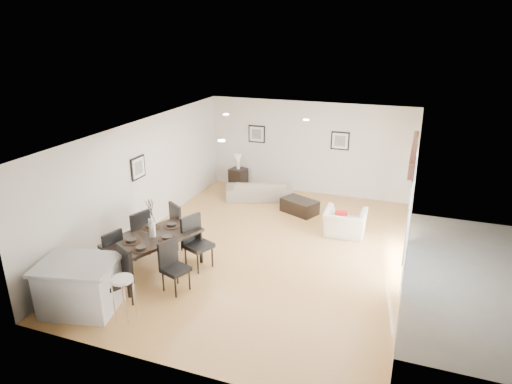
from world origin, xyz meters
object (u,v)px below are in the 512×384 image
(armchair, at_px, (345,223))
(bar_stool, at_px, (123,284))
(sofa, at_px, (259,190))
(kitchen_island, at_px, (80,286))
(dining_chair_foot, at_px, (180,223))
(dining_table, at_px, (153,240))
(dining_chair_wnear, at_px, (110,252))
(dining_chair_enear, at_px, (172,263))
(dining_chair_wfar, at_px, (138,231))
(dining_chair_efar, at_px, (195,239))
(coffee_table, at_px, (300,206))
(dining_chair_head, at_px, (120,273))
(side_table, at_px, (238,178))

(armchair, relative_size, bar_stool, 1.20)
(sofa, relative_size, bar_stool, 2.36)
(kitchen_island, bearing_deg, bar_stool, -12.80)
(armchair, xyz_separation_m, dining_chair_foot, (-3.35, -1.86, 0.27))
(dining_table, relative_size, dining_chair_wnear, 2.07)
(dining_chair_enear, bearing_deg, dining_chair_wfar, 75.97)
(dining_chair_enear, bearing_deg, dining_chair_efar, 19.88)
(armchair, xyz_separation_m, dining_chair_wfar, (-3.97, -2.60, 0.28))
(coffee_table, distance_m, kitchen_island, 6.10)
(dining_table, xyz_separation_m, dining_chair_head, (0.04, -1.17, -0.10))
(sofa, bearing_deg, coffee_table, 133.58)
(side_table, xyz_separation_m, kitchen_island, (-0.14, -6.92, 0.16))
(kitchen_island, bearing_deg, armchair, 37.64)
(dining_chair_wfar, bearing_deg, side_table, -165.57)
(dining_table, distance_m, kitchen_island, 1.67)
(sofa, distance_m, dining_chair_wfar, 4.38)
(dining_chair_wnear, bearing_deg, dining_chair_foot, 174.79)
(dining_chair_wnear, bearing_deg, sofa, -178.61)
(bar_stool, bearing_deg, dining_chair_efar, 82.70)
(dining_chair_efar, bearing_deg, side_table, 35.00)
(dining_chair_wnear, relative_size, dining_chair_efar, 0.92)
(dining_table, bearing_deg, kitchen_island, -85.95)
(armchair, relative_size, dining_chair_head, 0.89)
(dining_chair_wfar, xyz_separation_m, side_table, (0.30, 4.91, -0.29))
(dining_chair_foot, xyz_separation_m, side_table, (-0.31, 4.18, -0.29))
(dining_chair_wfar, xyz_separation_m, kitchen_island, (0.16, -2.01, -0.13))
(dining_chair_efar, relative_size, dining_chair_head, 1.01)
(dining_chair_efar, bearing_deg, armchair, -23.14)
(dining_chair_wfar, bearing_deg, dining_chair_foot, 158.07)
(armchair, bearing_deg, bar_stool, 56.11)
(dining_table, height_order, side_table, dining_table)
(dining_chair_wnear, height_order, dining_chair_foot, dining_chair_foot)
(dining_chair_wnear, height_order, kitchen_island, dining_chair_wnear)
(sofa, xyz_separation_m, armchair, (2.72, -1.59, 0.04))
(dining_table, height_order, bar_stool, bar_stool)
(side_table, xyz_separation_m, bar_stool, (0.76, -6.92, 0.39))
(dining_chair_enear, distance_m, kitchen_island, 1.63)
(sofa, distance_m, armchair, 3.15)
(armchair, xyz_separation_m, dining_table, (-3.30, -3.04, 0.39))
(armchair, distance_m, dining_table, 4.51)
(dining_chair_enear, height_order, dining_chair_efar, dining_chair_efar)
(bar_stool, bearing_deg, dining_chair_enear, 76.40)
(dining_chair_enear, distance_m, coffee_table, 4.64)
(sofa, height_order, dining_chair_enear, dining_chair_enear)
(dining_table, relative_size, dining_chair_wfar, 1.97)
(dining_chair_wfar, relative_size, kitchen_island, 0.71)
(dining_chair_wnear, distance_m, dining_chair_head, 0.98)
(dining_chair_wfar, height_order, side_table, dining_chair_wfar)
(dining_chair_wnear, bearing_deg, side_table, -167.90)
(dining_chair_enear, distance_m, dining_chair_efar, 0.95)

